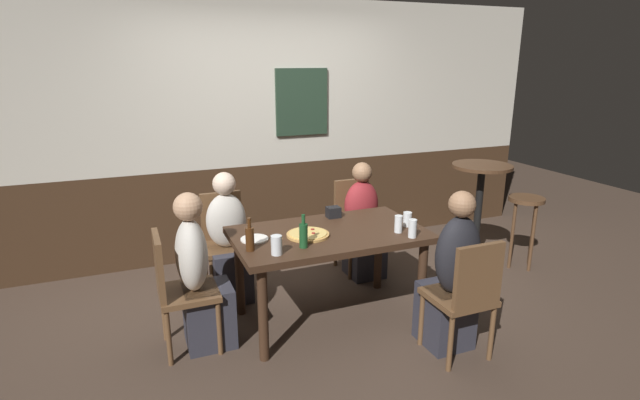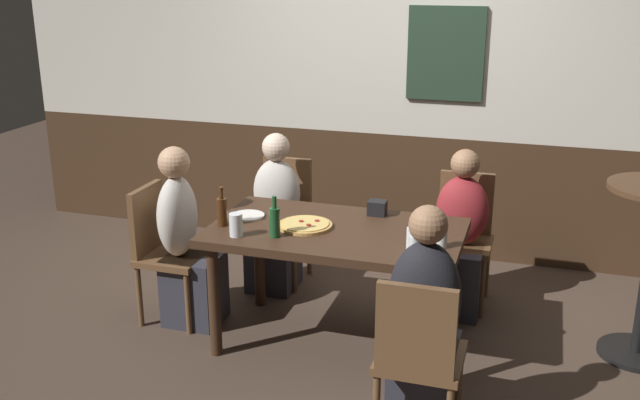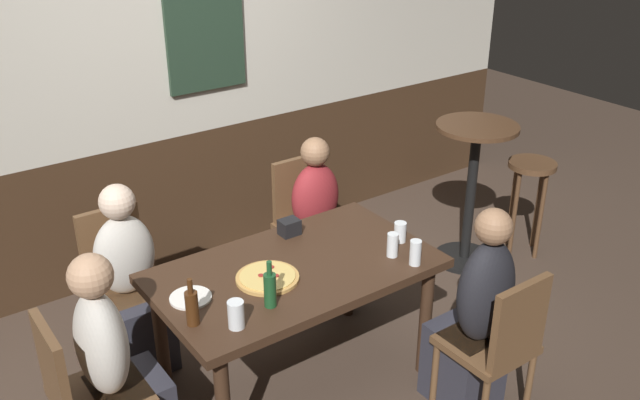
{
  "view_description": "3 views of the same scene",
  "coord_description": "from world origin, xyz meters",
  "px_view_note": "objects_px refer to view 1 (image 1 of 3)",
  "views": [
    {
      "loc": [
        -1.39,
        -3.23,
        2.01
      ],
      "look_at": [
        -0.03,
        0.12,
        0.96
      ],
      "focal_mm": 27.4,
      "sensor_mm": 36.0,
      "label": 1
    },
    {
      "loc": [
        1.1,
        -3.81,
        2.2
      ],
      "look_at": [
        -0.13,
        0.11,
        0.87
      ],
      "focal_mm": 40.75,
      "sensor_mm": 36.0,
      "label": 2
    },
    {
      "loc": [
        -1.71,
        -2.6,
        2.61
      ],
      "look_at": [
        0.24,
        0.11,
        1.01
      ],
      "focal_mm": 39.11,
      "sensor_mm": 36.0,
      "label": 3
    }
  ],
  "objects_px": {
    "pint_glass_stout": "(407,220)",
    "pint_glass_amber": "(398,225)",
    "side_bar_table": "(478,208)",
    "chair_left_far": "(225,237)",
    "beer_bottle_green": "(303,235)",
    "chair_head_west": "(177,286)",
    "person_right_near": "(451,283)",
    "person_head_west": "(201,283)",
    "beer_bottle_brown": "(250,238)",
    "plate_white_large": "(255,239)",
    "chair_right_far": "(356,220)",
    "chair_right_near": "(466,293)",
    "tumbler_short": "(277,246)",
    "bar_stool": "(525,212)",
    "pizza": "(308,234)",
    "highball_clear": "(412,230)",
    "condiment_caddy": "(333,212)",
    "dining_table": "(329,243)",
    "person_right_far": "(363,229)",
    "person_left_far": "(229,247)"
  },
  "relations": [
    {
      "from": "pint_glass_stout",
      "to": "pint_glass_amber",
      "type": "bearing_deg",
      "value": -145.11
    },
    {
      "from": "side_bar_table",
      "to": "chair_left_far",
      "type": "bearing_deg",
      "value": 169.14
    },
    {
      "from": "beer_bottle_green",
      "to": "side_bar_table",
      "type": "height_order",
      "value": "side_bar_table"
    },
    {
      "from": "chair_head_west",
      "to": "pint_glass_amber",
      "type": "distance_m",
      "value": 1.67
    },
    {
      "from": "person_right_near",
      "to": "person_head_west",
      "type": "xyz_separation_m",
      "value": [
        -1.63,
        0.68,
        -0.01
      ]
    },
    {
      "from": "beer_bottle_brown",
      "to": "plate_white_large",
      "type": "xyz_separation_m",
      "value": [
        0.08,
        0.19,
        -0.09
      ]
    },
    {
      "from": "side_bar_table",
      "to": "pint_glass_amber",
      "type": "bearing_deg",
      "value": -154.76
    },
    {
      "from": "chair_head_west",
      "to": "person_head_west",
      "type": "bearing_deg",
      "value": 0.0
    },
    {
      "from": "chair_right_far",
      "to": "pint_glass_amber",
      "type": "bearing_deg",
      "value": -98.68
    },
    {
      "from": "chair_right_near",
      "to": "chair_head_west",
      "type": "relative_size",
      "value": 1.0
    },
    {
      "from": "tumbler_short",
      "to": "beer_bottle_brown",
      "type": "distance_m",
      "value": 0.2
    },
    {
      "from": "person_head_west",
      "to": "bar_stool",
      "type": "xyz_separation_m",
      "value": [
        3.18,
        0.23,
        0.08
      ]
    },
    {
      "from": "chair_left_far",
      "to": "pint_glass_amber",
      "type": "height_order",
      "value": "chair_left_far"
    },
    {
      "from": "pint_glass_stout",
      "to": "pizza",
      "type": "bearing_deg",
      "value": 173.85
    },
    {
      "from": "highball_clear",
      "to": "side_bar_table",
      "type": "relative_size",
      "value": 0.13
    },
    {
      "from": "pint_glass_amber",
      "to": "condiment_caddy",
      "type": "relative_size",
      "value": 1.2
    },
    {
      "from": "dining_table",
      "to": "pint_glass_stout",
      "type": "height_order",
      "value": "pint_glass_stout"
    },
    {
      "from": "person_right_near",
      "to": "condiment_caddy",
      "type": "distance_m",
      "value": 1.14
    },
    {
      "from": "chair_head_west",
      "to": "side_bar_table",
      "type": "distance_m",
      "value": 2.92
    },
    {
      "from": "tumbler_short",
      "to": "pint_glass_stout",
      "type": "xyz_separation_m",
      "value": [
        1.13,
        0.17,
        -0.01
      ]
    },
    {
      "from": "highball_clear",
      "to": "chair_right_far",
      "type": "bearing_deg",
      "value": 84.15
    },
    {
      "from": "person_head_west",
      "to": "pint_glass_stout",
      "type": "height_order",
      "value": "person_head_west"
    },
    {
      "from": "beer_bottle_green",
      "to": "pint_glass_amber",
      "type": "bearing_deg",
      "value": 1.48
    },
    {
      "from": "chair_left_far",
      "to": "chair_head_west",
      "type": "distance_m",
      "value": 0.98
    },
    {
      "from": "pint_glass_amber",
      "to": "beer_bottle_green",
      "type": "distance_m",
      "value": 0.78
    },
    {
      "from": "plate_white_large",
      "to": "bar_stool",
      "type": "xyz_separation_m",
      "value": [
        2.77,
        0.19,
        -0.18
      ]
    },
    {
      "from": "chair_right_near",
      "to": "condiment_caddy",
      "type": "height_order",
      "value": "chair_right_near"
    },
    {
      "from": "chair_head_west",
      "to": "person_right_near",
      "type": "height_order",
      "value": "person_right_near"
    },
    {
      "from": "chair_right_near",
      "to": "beer_bottle_green",
      "type": "height_order",
      "value": "beer_bottle_green"
    },
    {
      "from": "dining_table",
      "to": "bar_stool",
      "type": "xyz_separation_m",
      "value": [
        2.19,
        0.23,
        -0.08
      ]
    },
    {
      "from": "dining_table",
      "to": "beer_bottle_green",
      "type": "xyz_separation_m",
      "value": [
        -0.29,
        -0.23,
        0.18
      ]
    },
    {
      "from": "chair_right_near",
      "to": "highball_clear",
      "type": "relative_size",
      "value": 6.38
    },
    {
      "from": "side_bar_table",
      "to": "condiment_caddy",
      "type": "bearing_deg",
      "value": -177.35
    },
    {
      "from": "person_right_far",
      "to": "person_head_west",
      "type": "xyz_separation_m",
      "value": [
        -1.63,
        -0.68,
        0.03
      ]
    },
    {
      "from": "chair_right_near",
      "to": "plate_white_large",
      "type": "distance_m",
      "value": 1.53
    },
    {
      "from": "condiment_caddy",
      "to": "beer_bottle_brown",
      "type": "bearing_deg",
      "value": -150.88
    },
    {
      "from": "chair_head_west",
      "to": "tumbler_short",
      "type": "height_order",
      "value": "chair_head_west"
    },
    {
      "from": "tumbler_short",
      "to": "beer_bottle_brown",
      "type": "xyz_separation_m",
      "value": [
        -0.15,
        0.14,
        0.03
      ]
    },
    {
      "from": "person_right_far",
      "to": "beer_bottle_brown",
      "type": "bearing_deg",
      "value": -147.52
    },
    {
      "from": "beer_bottle_green",
      "to": "beer_bottle_brown",
      "type": "height_order",
      "value": "beer_bottle_green"
    },
    {
      "from": "chair_left_far",
      "to": "beer_bottle_green",
      "type": "relative_size",
      "value": 3.66
    },
    {
      "from": "dining_table",
      "to": "bar_stool",
      "type": "relative_size",
      "value": 2.03
    },
    {
      "from": "condiment_caddy",
      "to": "side_bar_table",
      "type": "bearing_deg",
      "value": 2.65
    },
    {
      "from": "chair_right_near",
      "to": "bar_stool",
      "type": "xyz_separation_m",
      "value": [
        1.55,
        1.08,
        0.07
      ]
    },
    {
      "from": "beer_bottle_green",
      "to": "tumbler_short",
      "type": "bearing_deg",
      "value": -165.78
    },
    {
      "from": "beer_bottle_green",
      "to": "bar_stool",
      "type": "bearing_deg",
      "value": 10.57
    },
    {
      "from": "pint_glass_stout",
      "to": "highball_clear",
      "type": "bearing_deg",
      "value": -113.6
    },
    {
      "from": "highball_clear",
      "to": "beer_bottle_brown",
      "type": "height_order",
      "value": "beer_bottle_brown"
    },
    {
      "from": "person_left_far",
      "to": "beer_bottle_green",
      "type": "distance_m",
      "value": 1.04
    },
    {
      "from": "chair_left_far",
      "to": "person_right_far",
      "type": "relative_size",
      "value": 0.81
    }
  ]
}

